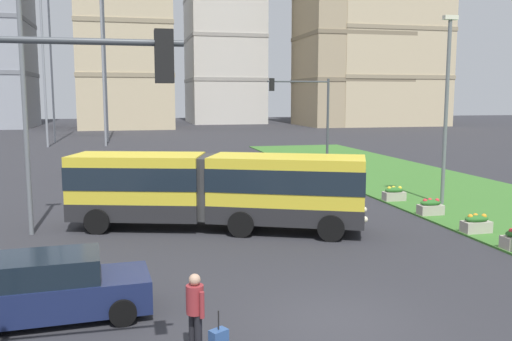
{
  "coord_description": "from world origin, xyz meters",
  "views": [
    {
      "loc": [
        -4.66,
        -11.51,
        5.29
      ],
      "look_at": [
        0.53,
        10.78,
        2.2
      ],
      "focal_mm": 38.09,
      "sensor_mm": 36.0,
      "label": 1
    }
  ],
  "objects_px": {
    "car_navy_sedan": "(54,288)",
    "apartment_tower_eastcentre": "(351,17)",
    "flower_planter_3": "(431,207)",
    "streetlight_left": "(24,94)",
    "flower_planter_2": "(476,224)",
    "streetlight_median": "(446,103)",
    "car_silver_hatch": "(110,165)",
    "traffic_light_near_left": "(15,165)",
    "traffic_light_far_right": "(309,111)",
    "pedestrian_crossing": "(195,309)",
    "flower_planter_4": "(394,194)",
    "articulated_bus": "(216,189)"
  },
  "relations": [
    {
      "from": "car_navy_sedan",
      "to": "apartment_tower_eastcentre",
      "type": "relative_size",
      "value": 0.11
    },
    {
      "from": "flower_planter_2",
      "to": "flower_planter_3",
      "type": "height_order",
      "value": "same"
    },
    {
      "from": "car_silver_hatch",
      "to": "flower_planter_2",
      "type": "distance_m",
      "value": 24.12
    },
    {
      "from": "pedestrian_crossing",
      "to": "streetlight_left",
      "type": "relative_size",
      "value": 0.17
    },
    {
      "from": "flower_planter_2",
      "to": "flower_planter_4",
      "type": "xyz_separation_m",
      "value": [
        0.0,
        6.76,
        0.0
      ]
    },
    {
      "from": "car_navy_sedan",
      "to": "streetlight_left",
      "type": "distance_m",
      "value": 10.12
    },
    {
      "from": "streetlight_median",
      "to": "traffic_light_far_right",
      "type": "bearing_deg",
      "value": 109.89
    },
    {
      "from": "traffic_light_near_left",
      "to": "streetlight_left",
      "type": "height_order",
      "value": "streetlight_left"
    },
    {
      "from": "flower_planter_3",
      "to": "streetlight_left",
      "type": "bearing_deg",
      "value": 177.95
    },
    {
      "from": "streetlight_median",
      "to": "pedestrian_crossing",
      "type": "bearing_deg",
      "value": -136.7
    },
    {
      "from": "pedestrian_crossing",
      "to": "traffic_light_near_left",
      "type": "relative_size",
      "value": 0.28
    },
    {
      "from": "car_silver_hatch",
      "to": "traffic_light_near_left",
      "type": "relative_size",
      "value": 0.72
    },
    {
      "from": "car_silver_hatch",
      "to": "streetlight_left",
      "type": "xyz_separation_m",
      "value": [
        -2.46,
        -15.44,
        4.67
      ]
    },
    {
      "from": "flower_planter_4",
      "to": "traffic_light_far_right",
      "type": "height_order",
      "value": "traffic_light_far_right"
    },
    {
      "from": "flower_planter_3",
      "to": "apartment_tower_eastcentre",
      "type": "relative_size",
      "value": 0.03
    },
    {
      "from": "flower_planter_2",
      "to": "traffic_light_near_left",
      "type": "bearing_deg",
      "value": -146.79
    },
    {
      "from": "car_silver_hatch",
      "to": "pedestrian_crossing",
      "type": "height_order",
      "value": "pedestrian_crossing"
    },
    {
      "from": "streetlight_median",
      "to": "car_silver_hatch",
      "type": "bearing_deg",
      "value": 139.49
    },
    {
      "from": "car_navy_sedan",
      "to": "flower_planter_4",
      "type": "xyz_separation_m",
      "value": [
        14.89,
        11.61,
        -0.33
      ]
    },
    {
      "from": "flower_planter_3",
      "to": "flower_planter_4",
      "type": "relative_size",
      "value": 1.0
    },
    {
      "from": "car_silver_hatch",
      "to": "pedestrian_crossing",
      "type": "distance_m",
      "value": 26.97
    },
    {
      "from": "flower_planter_3",
      "to": "streetlight_left",
      "type": "xyz_separation_m",
      "value": [
        -16.85,
        0.6,
        5.0
      ]
    },
    {
      "from": "articulated_bus",
      "to": "traffic_light_far_right",
      "type": "xyz_separation_m",
      "value": [
        7.99,
        12.24,
        2.79
      ]
    },
    {
      "from": "car_navy_sedan",
      "to": "flower_planter_3",
      "type": "bearing_deg",
      "value": 28.71
    },
    {
      "from": "pedestrian_crossing",
      "to": "flower_planter_3",
      "type": "height_order",
      "value": "pedestrian_crossing"
    },
    {
      "from": "car_silver_hatch",
      "to": "streetlight_left",
      "type": "relative_size",
      "value": 0.46
    },
    {
      "from": "articulated_bus",
      "to": "car_silver_hatch",
      "type": "height_order",
      "value": "articulated_bus"
    },
    {
      "from": "articulated_bus",
      "to": "traffic_light_near_left",
      "type": "bearing_deg",
      "value": -111.34
    },
    {
      "from": "traffic_light_near_left",
      "to": "flower_planter_3",
      "type": "bearing_deg",
      "value": 41.35
    },
    {
      "from": "car_navy_sedan",
      "to": "flower_planter_2",
      "type": "relative_size",
      "value": 4.1
    },
    {
      "from": "pedestrian_crossing",
      "to": "traffic_light_far_right",
      "type": "xyz_separation_m",
      "value": [
        10.11,
        22.88,
        3.44
      ]
    },
    {
      "from": "flower_planter_2",
      "to": "traffic_light_far_right",
      "type": "relative_size",
      "value": 0.17
    },
    {
      "from": "car_silver_hatch",
      "to": "car_navy_sedan",
      "type": "relative_size",
      "value": 1.01
    },
    {
      "from": "flower_planter_3",
      "to": "traffic_light_far_right",
      "type": "xyz_separation_m",
      "value": [
        -1.7,
        12.08,
        4.01
      ]
    },
    {
      "from": "car_navy_sedan",
      "to": "streetlight_left",
      "type": "height_order",
      "value": "streetlight_left"
    },
    {
      "from": "flower_planter_2",
      "to": "streetlight_median",
      "type": "relative_size",
      "value": 0.12
    },
    {
      "from": "flower_planter_3",
      "to": "streetlight_left",
      "type": "distance_m",
      "value": 17.59
    },
    {
      "from": "flower_planter_2",
      "to": "flower_planter_4",
      "type": "bearing_deg",
      "value": 90.0
    },
    {
      "from": "articulated_bus",
      "to": "traffic_light_far_right",
      "type": "distance_m",
      "value": 14.88
    },
    {
      "from": "apartment_tower_eastcentre",
      "to": "traffic_light_far_right",
      "type": "bearing_deg",
      "value": -114.9
    },
    {
      "from": "streetlight_left",
      "to": "car_silver_hatch",
      "type": "bearing_deg",
      "value": 80.94
    },
    {
      "from": "streetlight_median",
      "to": "flower_planter_4",
      "type": "bearing_deg",
      "value": 145.08
    },
    {
      "from": "flower_planter_3",
      "to": "traffic_light_near_left",
      "type": "bearing_deg",
      "value": -138.65
    },
    {
      "from": "car_navy_sedan",
      "to": "apartment_tower_eastcentre",
      "type": "distance_m",
      "value": 95.48
    },
    {
      "from": "pedestrian_crossing",
      "to": "streetlight_median",
      "type": "xyz_separation_m",
      "value": [
        13.72,
        12.92,
        4.0
      ]
    },
    {
      "from": "pedestrian_crossing",
      "to": "flower_planter_2",
      "type": "height_order",
      "value": "pedestrian_crossing"
    },
    {
      "from": "car_silver_hatch",
      "to": "flower_planter_3",
      "type": "xyz_separation_m",
      "value": [
        14.39,
        -16.04,
        -0.33
      ]
    },
    {
      "from": "articulated_bus",
      "to": "flower_planter_4",
      "type": "relative_size",
      "value": 10.79
    },
    {
      "from": "car_navy_sedan",
      "to": "flower_planter_3",
      "type": "xyz_separation_m",
      "value": [
        14.89,
        8.16,
        -0.33
      ]
    },
    {
      "from": "pedestrian_crossing",
      "to": "apartment_tower_eastcentre",
      "type": "height_order",
      "value": "apartment_tower_eastcentre"
    }
  ]
}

